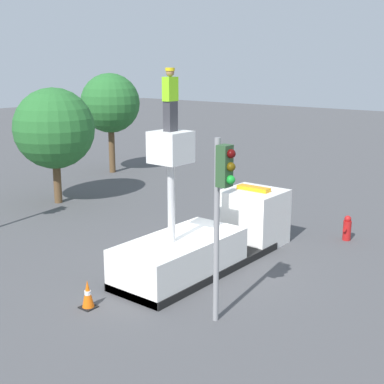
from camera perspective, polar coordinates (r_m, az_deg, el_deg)
name	(u,v)px	position (r m, az deg, el deg)	size (l,w,h in m)	color
ground_plane	(200,268)	(17.28, 0.81, -8.11)	(120.00, 120.00, 0.00)	#4C4C4F
bucket_truck	(210,239)	(17.40, 1.93, -5.05)	(7.22, 2.10, 4.52)	black
worker	(170,100)	(15.04, -2.33, 9.81)	(0.40, 0.26, 1.75)	#38383D
traffic_light_pole	(222,195)	(12.81, 3.21, -0.29)	(0.34, 0.57, 4.68)	gray
fire_hydrant	(347,228)	(20.56, 16.22, -3.73)	(0.54, 0.30, 0.94)	red
traffic_cone_rear	(88,295)	(14.78, -11.06, -10.69)	(0.41, 0.41, 0.79)	black
tree_left_bg	(54,129)	(25.25, -14.49, 6.56)	(3.68, 3.68, 5.33)	brown
tree_right_bg	(110,103)	(31.87, -8.72, 9.32)	(3.44, 3.44, 5.83)	brown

